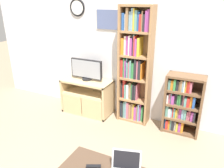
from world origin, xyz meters
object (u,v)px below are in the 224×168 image
at_px(bookshelf_short, 182,104).
at_px(remote_near_laptop, 93,166).
at_px(tv_stand, 87,96).
at_px(television, 86,70).
at_px(bookshelf_tall, 134,68).

xyz_separation_m(bookshelf_short, remote_near_laptop, (-0.62, -1.84, -0.04)).
bearing_deg(tv_stand, television, 102.90).
bearing_deg(bookshelf_tall, bookshelf_short, -1.36).
relative_size(bookshelf_tall, remote_near_laptop, 12.53).
bearing_deg(bookshelf_tall, tv_stand, -171.53).
bearing_deg(television, tv_stand, -77.10).
relative_size(tv_stand, bookshelf_short, 0.95).
height_order(television, bookshelf_short, television).
bearing_deg(tv_stand, remote_near_laptop, -56.39).
distance_m(television, bookshelf_tall, 0.93).
xyz_separation_m(tv_stand, television, (-0.01, 0.04, 0.54)).
bearing_deg(remote_near_laptop, bookshelf_tall, 161.66).
bearing_deg(bookshelf_short, tv_stand, -176.27).
xyz_separation_m(television, bookshelf_tall, (0.92, 0.10, 0.14)).
bearing_deg(television, remote_near_laptop, -56.74).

